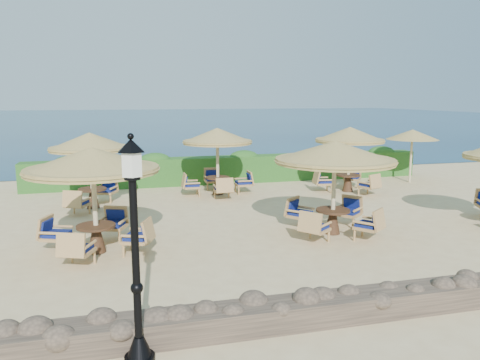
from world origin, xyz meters
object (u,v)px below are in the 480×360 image
(cafe_set_5, at_px, (349,145))
(extra_parasol, at_px, (412,135))
(cafe_set_3, at_px, (90,151))
(lamp_post, at_px, (136,264))
(cafe_set_0, at_px, (93,177))
(cafe_set_4, at_px, (217,149))
(cafe_set_1, at_px, (335,166))

(cafe_set_5, bearing_deg, extra_parasol, 17.80)
(cafe_set_3, height_order, cafe_set_5, same)
(cafe_set_3, xyz_separation_m, cafe_set_5, (10.03, 0.47, -0.09))
(lamp_post, height_order, cafe_set_0, lamp_post)
(extra_parasol, bearing_deg, cafe_set_4, -177.13)
(cafe_set_0, xyz_separation_m, cafe_set_3, (-0.33, 4.94, 0.07))
(lamp_post, distance_m, cafe_set_5, 13.99)
(cafe_set_1, bearing_deg, cafe_set_4, 108.60)
(extra_parasol, height_order, cafe_set_3, cafe_set_3)
(extra_parasol, bearing_deg, cafe_set_0, -153.79)
(cafe_set_3, bearing_deg, cafe_set_1, -35.97)
(cafe_set_0, relative_size, cafe_set_4, 1.16)
(lamp_post, height_order, cafe_set_5, lamp_post)
(lamp_post, xyz_separation_m, cafe_set_3, (-1.14, 10.34, 0.45))
(lamp_post, relative_size, cafe_set_0, 1.01)
(extra_parasol, xyz_separation_m, cafe_set_5, (-3.72, -1.19, -0.26))
(lamp_post, relative_size, cafe_set_5, 1.17)
(lamp_post, bearing_deg, extra_parasol, 43.60)
(lamp_post, height_order, cafe_set_4, lamp_post)
(cafe_set_3, relative_size, cafe_set_4, 1.01)
(cafe_set_0, bearing_deg, cafe_set_4, 54.54)
(cafe_set_0, relative_size, cafe_set_3, 1.15)
(cafe_set_1, bearing_deg, cafe_set_3, 144.03)
(cafe_set_1, distance_m, cafe_set_5, 6.29)
(extra_parasol, distance_m, cafe_set_4, 9.05)
(cafe_set_0, bearing_deg, cafe_set_3, 93.85)
(lamp_post, distance_m, cafe_set_0, 5.47)
(extra_parasol, relative_size, cafe_set_3, 0.85)
(cafe_set_5, bearing_deg, cafe_set_4, 172.06)
(cafe_set_0, height_order, cafe_set_3, same)
(lamp_post, bearing_deg, cafe_set_1, 43.94)
(cafe_set_0, distance_m, cafe_set_1, 6.44)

